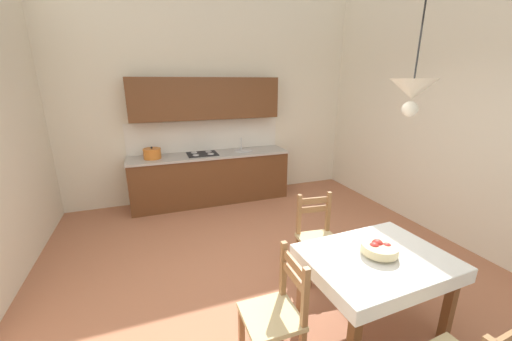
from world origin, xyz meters
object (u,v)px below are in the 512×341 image
pendant_lamp (413,90)px  fruit_bowl (379,248)px  dining_chair_tv_side (276,314)px  dining_table (375,271)px  dining_chair_kitchen_side (318,238)px  kitchen_cabinetry (210,156)px

pendant_lamp → fruit_bowl: bearing=158.3°
dining_chair_tv_side → fruit_bowl: (0.93, 0.00, 0.37)m
dining_table → dining_chair_tv_side: dining_chair_tv_side is taller
dining_chair_kitchen_side → fruit_bowl: bearing=-88.2°
fruit_bowl → dining_chair_kitchen_side: bearing=91.8°
dining_table → dining_chair_tv_side: 0.92m
fruit_bowl → pendant_lamp: size_ratio=0.37×
dining_chair_kitchen_side → dining_table: bearing=-89.6°
pendant_lamp → dining_table: bearing=169.8°
kitchen_cabinetry → dining_chair_kitchen_side: size_ratio=3.02×
fruit_bowl → pendant_lamp: bearing=-21.7°
dining_table → dining_chair_tv_side: (-0.91, 0.01, -0.16)m
fruit_bowl → pendant_lamp: (0.08, -0.03, 1.26)m
fruit_bowl → pendant_lamp: pendant_lamp is taller
dining_chair_kitchen_side → fruit_bowl: 0.95m
dining_chair_kitchen_side → fruit_bowl: size_ratio=3.10×
fruit_bowl → pendant_lamp: 1.27m
kitchen_cabinetry → pendant_lamp: bearing=-77.4°
dining_table → fruit_bowl: fruit_bowl is taller
kitchen_cabinetry → dining_chair_tv_side: kitchen_cabinetry is taller
dining_table → fruit_bowl: size_ratio=4.01×
kitchen_cabinetry → pendant_lamp: 3.79m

